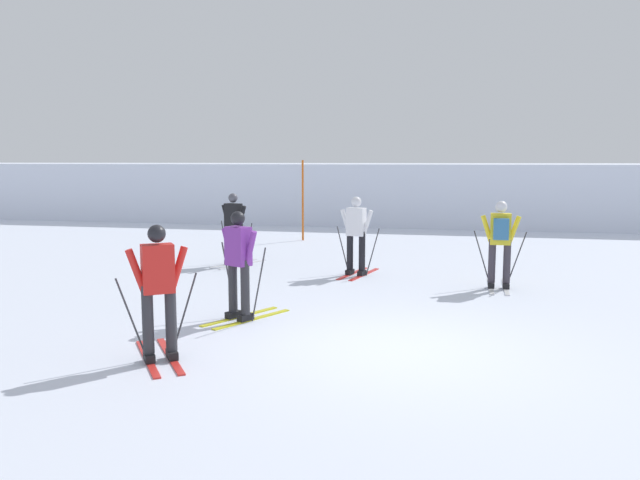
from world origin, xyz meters
TOP-DOWN VIEW (x-y plane):
  - ground_plane at (0.00, 0.00)m, footprint 120.00×120.00m
  - far_snow_ridge at (0.00, 19.79)m, footprint 80.00×9.92m
  - skier_black at (-4.32, 5.96)m, footprint 0.97×1.62m
  - skier_yellow at (1.65, 4.37)m, footprint 1.00×1.61m
  - skier_purple at (-2.47, 1.04)m, footprint 1.08×1.59m
  - skier_red at (-2.77, -1.08)m, footprint 1.22×1.52m
  - skier_white at (-1.28, 5.22)m, footprint 0.98×1.64m
  - trail_marker_pole at (-3.82, 10.84)m, footprint 0.06×0.06m

SIDE VIEW (x-z plane):
  - ground_plane at x=0.00m, z-range 0.00..0.00m
  - skier_red at x=-2.77m, z-range 0.06..1.77m
  - skier_white at x=-1.28m, z-range 0.06..1.77m
  - skier_black at x=-4.32m, z-range 0.06..1.77m
  - skier_purple at x=-2.47m, z-range 0.06..1.77m
  - skier_yellow at x=1.65m, z-range 0.10..1.81m
  - far_snow_ridge at x=0.00m, z-range 0.00..2.32m
  - trail_marker_pole at x=-3.82m, z-range 0.00..2.48m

